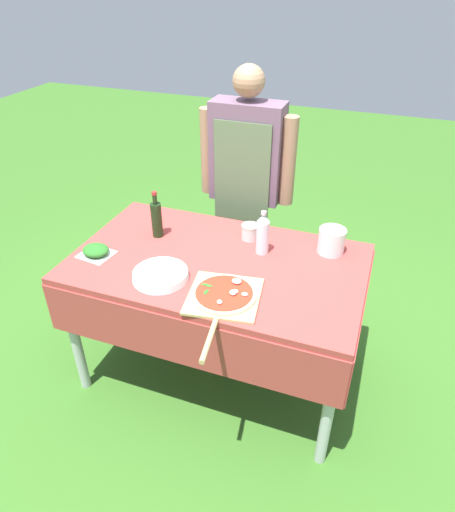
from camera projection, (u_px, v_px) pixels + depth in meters
ground_plane at (219, 369)px, 2.79m from camera, size 12.00×12.00×0.00m
prep_table at (218, 276)px, 2.41m from camera, size 1.51×0.90×0.80m
person_cook at (246, 176)px, 2.86m from camera, size 0.61×0.20×1.62m
pizza_on_peel at (224, 297)px, 2.08m from camera, size 0.37×0.60×0.05m
oil_bottle at (157, 219)px, 2.50m from camera, size 0.06×0.06×0.27m
water_bottle at (263, 234)px, 2.36m from camera, size 0.07×0.07×0.24m
herb_container at (96, 251)px, 2.38m from camera, size 0.19×0.17×0.06m
mixing_tub at (332, 241)px, 2.38m from camera, size 0.14×0.14×0.14m
plate_stack at (161, 275)px, 2.21m from camera, size 0.27×0.27×0.04m
sauce_jar at (250, 233)px, 2.52m from camera, size 0.10×0.10×0.09m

